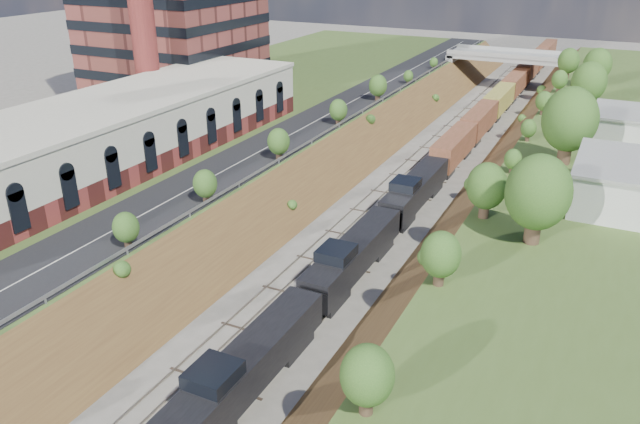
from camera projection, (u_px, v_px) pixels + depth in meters
platform_left at (190, 133)px, 89.15m from camera, size 44.00×180.00×5.00m
embankment_left at (329, 173)px, 81.27m from camera, size 10.00×180.00×10.00m
embankment_right at (499, 202)px, 72.40m from camera, size 10.00×180.00×10.00m
rail_left_track at (389, 182)px, 77.85m from camera, size 1.58×180.00×0.18m
rail_right_track at (430, 189)px, 75.75m from camera, size 1.58×180.00×0.18m
road at (298, 131)px, 81.06m from camera, size 8.00×180.00×0.10m
guardrail at (325, 132)px, 79.04m from camera, size 0.10×171.00×0.70m
commercial_building at (98, 138)px, 66.63m from camera, size 14.30×62.30×7.00m
overpass at (510, 63)px, 125.81m from camera, size 24.50×8.30×7.40m
white_building_near at (627, 185)px, 57.96m from camera, size 9.00×12.00×4.00m
white_building_far at (628, 128)px, 76.32m from camera, size 8.00×10.00×3.60m
tree_right_large at (538, 193)px, 49.76m from camera, size 5.25×5.25×7.61m
tree_left_crest at (87, 249)px, 45.89m from camera, size 2.45×2.45×3.55m
freight_train at (489, 110)px, 101.23m from camera, size 2.77×156.60×4.55m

